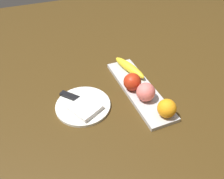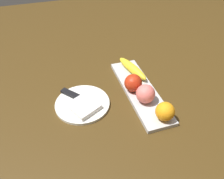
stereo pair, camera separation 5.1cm
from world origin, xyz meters
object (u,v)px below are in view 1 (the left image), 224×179
object	(u,v)px
orange_near_apple	(167,108)
peach	(146,92)
knife	(74,98)
banana	(129,67)
apple	(132,82)
folded_napkin	(85,107)
fruit_tray	(139,89)
dinner_plate	(83,105)

from	to	relation	value
orange_near_apple	peach	world-z (taller)	peach
orange_near_apple	peach	xyz separation A→B (m)	(-0.10, -0.03, 0.00)
knife	banana	bearing A→B (deg)	65.46
apple	folded_napkin	xyz separation A→B (m)	(0.03, -0.21, -0.03)
fruit_tray	knife	world-z (taller)	knife
banana	peach	size ratio (longest dim) A/B	2.62
apple	peach	xyz separation A→B (m)	(0.07, 0.02, 0.00)
apple	knife	bearing A→B (deg)	-98.79
banana	peach	bearing A→B (deg)	158.82
knife	dinner_plate	bearing A→B (deg)	-12.34
banana	peach	distance (m)	0.19
peach	banana	bearing A→B (deg)	173.60
peach	knife	xyz separation A→B (m)	(-0.11, -0.25, -0.04)
fruit_tray	peach	xyz separation A→B (m)	(0.07, -0.01, 0.04)
fruit_tray	folded_napkin	size ratio (longest dim) A/B	4.14
dinner_plate	folded_napkin	bearing A→B (deg)	0.00
fruit_tray	dinner_plate	distance (m)	0.24
peach	dinner_plate	size ratio (longest dim) A/B	0.34
fruit_tray	banana	xyz separation A→B (m)	(-0.12, 0.01, 0.03)
apple	banana	world-z (taller)	apple
fruit_tray	banana	world-z (taller)	banana
banana	orange_near_apple	distance (m)	0.29
folded_napkin	knife	xyz separation A→B (m)	(-0.07, -0.02, -0.00)
peach	dinner_plate	bearing A→B (deg)	-106.31
banana	folded_napkin	distance (m)	0.29
apple	knife	size ratio (longest dim) A/B	0.46
peach	knife	distance (m)	0.28
dinner_plate	knife	size ratio (longest dim) A/B	1.36
dinner_plate	folded_napkin	size ratio (longest dim) A/B	2.10
apple	peach	size ratio (longest dim) A/B	0.99
peach	folded_napkin	distance (m)	0.23
banana	knife	world-z (taller)	banana
fruit_tray	orange_near_apple	xyz separation A→B (m)	(0.17, 0.02, 0.04)
peach	dinner_plate	xyz separation A→B (m)	(-0.07, -0.23, -0.05)
fruit_tray	apple	xyz separation A→B (m)	(-0.01, -0.03, 0.04)
apple	banana	distance (m)	0.12
apple	orange_near_apple	world-z (taller)	apple
apple	peach	bearing A→B (deg)	16.19
orange_near_apple	folded_napkin	world-z (taller)	orange_near_apple
orange_near_apple	apple	bearing A→B (deg)	-164.80
apple	dinner_plate	distance (m)	0.21
apple	knife	world-z (taller)	apple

